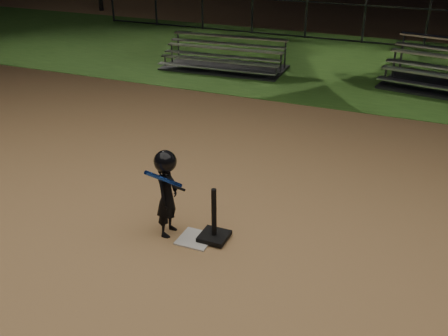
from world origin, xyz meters
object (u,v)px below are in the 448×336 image
home_plate (196,239)px  child_batter (167,191)px  bleacher_left (224,63)px  batting_tee (214,229)px

home_plate → child_batter: size_ratio=0.36×
child_batter → bleacher_left: bearing=14.7°
batting_tee → child_batter: bearing=-171.6°
batting_tee → home_plate: bearing=-154.9°
home_plate → batting_tee: batting_tee is taller
home_plate → bleacher_left: size_ratio=0.13×
bleacher_left → batting_tee: bearing=-71.0°
child_batter → home_plate: bearing=-95.0°
batting_tee → child_batter: child_batter is taller
home_plate → bleacher_left: bearing=110.5°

